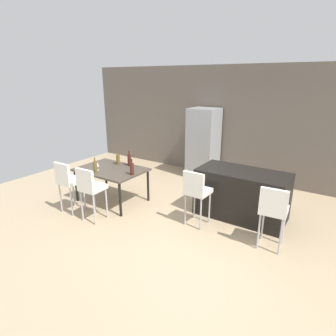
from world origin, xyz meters
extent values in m
plane|color=tan|center=(0.00, 0.00, 0.00)|extent=(10.00, 10.00, 0.00)
cube|color=#665B51|center=(0.00, 2.72, 1.45)|extent=(10.00, 0.12, 2.90)
cube|color=black|center=(0.69, 0.61, 0.46)|extent=(1.66, 0.83, 0.92)
cube|color=white|center=(0.13, -0.12, 0.65)|extent=(0.42, 0.42, 0.08)
cube|color=white|center=(0.12, -0.29, 0.87)|extent=(0.40, 0.08, 0.36)
cylinder|color=#B2B2B7|center=(-0.02, 0.05, 0.30)|extent=(0.03, 0.03, 0.61)
cylinder|color=#B2B2B7|center=(0.30, 0.03, 0.30)|extent=(0.03, 0.03, 0.61)
cylinder|color=#B2B2B7|center=(-0.03, -0.27, 0.30)|extent=(0.03, 0.03, 0.61)
cylinder|color=#B2B2B7|center=(0.28, -0.29, 0.30)|extent=(0.03, 0.03, 0.61)
cube|color=white|center=(1.44, -0.12, 0.65)|extent=(0.43, 0.43, 0.08)
cube|color=white|center=(1.46, -0.29, 0.87)|extent=(0.40, 0.09, 0.36)
cylinder|color=#B2B2B7|center=(1.27, 0.03, 0.30)|extent=(0.03, 0.03, 0.61)
cylinder|color=#B2B2B7|center=(1.59, 0.05, 0.30)|extent=(0.03, 0.03, 0.61)
cylinder|color=#B2B2B7|center=(1.30, -0.29, 0.30)|extent=(0.03, 0.03, 0.61)
cylinder|color=#B2B2B7|center=(1.62, -0.27, 0.30)|extent=(0.03, 0.03, 0.61)
cube|color=#4C4238|center=(-1.89, -0.24, 0.72)|extent=(1.41, 1.00, 0.04)
cylinder|color=black|center=(-2.53, 0.19, 0.35)|extent=(0.05, 0.05, 0.70)
cylinder|color=black|center=(-1.24, 0.19, 0.35)|extent=(0.05, 0.05, 0.70)
cylinder|color=black|center=(-2.53, -0.68, 0.35)|extent=(0.05, 0.05, 0.70)
cylinder|color=black|center=(-1.24, -0.68, 0.35)|extent=(0.05, 0.05, 0.70)
cube|color=white|center=(-2.20, -1.04, 0.65)|extent=(0.41, 0.41, 0.08)
cube|color=white|center=(-2.20, -1.21, 0.87)|extent=(0.40, 0.07, 0.36)
cylinder|color=#B2B2B7|center=(-2.37, -0.88, 0.30)|extent=(0.03, 0.03, 0.61)
cylinder|color=#B2B2B7|center=(-2.05, -0.88, 0.30)|extent=(0.03, 0.03, 0.61)
cylinder|color=#B2B2B7|center=(-2.36, -1.20, 0.30)|extent=(0.03, 0.03, 0.61)
cylinder|color=#B2B2B7|center=(-2.04, -1.20, 0.30)|extent=(0.03, 0.03, 0.61)
cube|color=white|center=(-1.57, -1.04, 0.65)|extent=(0.42, 0.42, 0.08)
cube|color=white|center=(-1.56, -1.21, 0.87)|extent=(0.40, 0.08, 0.36)
cylinder|color=#B2B2B7|center=(-1.74, -0.89, 0.30)|extent=(0.03, 0.03, 0.61)
cylinder|color=#B2B2B7|center=(-1.42, -0.87, 0.30)|extent=(0.03, 0.03, 0.61)
cylinder|color=#B2B2B7|center=(-1.72, -1.21, 0.30)|extent=(0.03, 0.03, 0.61)
cylinder|color=#B2B2B7|center=(-1.40, -1.19, 0.30)|extent=(0.03, 0.03, 0.61)
cylinder|color=brown|center=(-1.98, 0.07, 0.85)|extent=(0.08, 0.08, 0.22)
cylinder|color=brown|center=(-1.98, 0.07, 1.00)|extent=(0.03, 0.03, 0.08)
cylinder|color=brown|center=(-1.99, -0.58, 0.85)|extent=(0.08, 0.08, 0.23)
cylinder|color=brown|center=(-1.99, -0.58, 1.01)|extent=(0.03, 0.03, 0.08)
cylinder|color=#471E19|center=(-1.71, 0.14, 0.87)|extent=(0.08, 0.08, 0.25)
cylinder|color=#471E19|center=(-1.71, 0.14, 1.04)|extent=(0.03, 0.03, 0.08)
cylinder|color=#471E19|center=(-1.26, -0.28, 0.86)|extent=(0.08, 0.08, 0.24)
cylinder|color=#471E19|center=(-1.26, -0.28, 1.02)|extent=(0.03, 0.03, 0.09)
cylinder|color=silver|center=(-2.04, -0.47, 0.74)|extent=(0.06, 0.06, 0.00)
cylinder|color=silver|center=(-2.04, -0.47, 0.78)|extent=(0.01, 0.01, 0.08)
cone|color=silver|center=(-2.04, -0.47, 0.87)|extent=(0.07, 0.07, 0.09)
cube|color=#939699|center=(-0.99, 2.28, 0.92)|extent=(0.72, 0.68, 1.84)
camera|label=1|loc=(2.24, -4.24, 2.58)|focal=29.77mm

